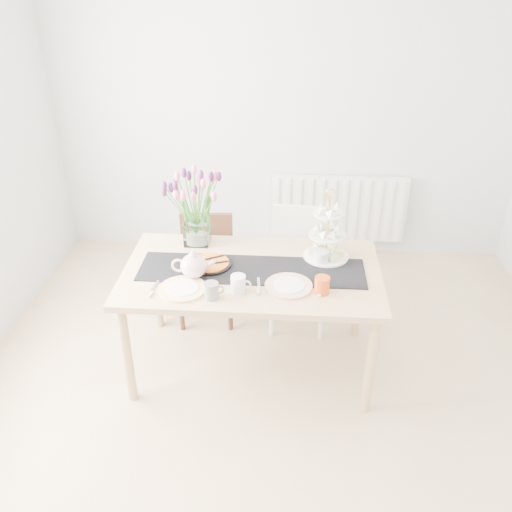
# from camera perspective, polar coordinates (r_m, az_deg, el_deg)

# --- Properties ---
(room_shell) EXTENTS (4.50, 4.50, 4.50)m
(room_shell) POSITION_cam_1_polar(r_m,az_deg,el_deg) (2.58, 1.96, 2.11)
(room_shell) COLOR tan
(room_shell) RESTS_ON ground
(radiator) EXTENTS (1.20, 0.08, 0.60)m
(radiator) POSITION_cam_1_polar(r_m,az_deg,el_deg) (4.94, 8.65, 4.96)
(radiator) COLOR white
(radiator) RESTS_ON room_shell
(dining_table) EXTENTS (1.60, 0.90, 0.75)m
(dining_table) POSITION_cam_1_polar(r_m,az_deg,el_deg) (3.40, -0.45, -2.62)
(dining_table) COLOR tan
(dining_table) RESTS_ON ground
(chair_brown) EXTENTS (0.42, 0.42, 0.79)m
(chair_brown) POSITION_cam_1_polar(r_m,az_deg,el_deg) (4.08, -5.20, -0.41)
(chair_brown) COLOR #392014
(chair_brown) RESTS_ON ground
(chair_white) EXTENTS (0.46, 0.46, 0.88)m
(chair_white) POSITION_cam_1_polar(r_m,az_deg,el_deg) (3.98, 4.70, -0.26)
(chair_white) COLOR white
(chair_white) RESTS_ON ground
(table_runner) EXTENTS (1.40, 0.35, 0.01)m
(table_runner) POSITION_cam_1_polar(r_m,az_deg,el_deg) (3.36, -0.45, -1.46)
(table_runner) COLOR black
(table_runner) RESTS_ON dining_table
(tulip_vase) EXTENTS (0.60, 0.60, 0.51)m
(tulip_vase) POSITION_cam_1_polar(r_m,az_deg,el_deg) (3.56, -6.43, 6.11)
(tulip_vase) COLOR silver
(tulip_vase) RESTS_ON dining_table
(cake_stand) EXTENTS (0.29, 0.29, 0.43)m
(cake_stand) POSITION_cam_1_polar(r_m,az_deg,el_deg) (3.47, 7.46, 1.59)
(cake_stand) COLOR gold
(cake_stand) RESTS_ON dining_table
(teapot) EXTENTS (0.26, 0.22, 0.17)m
(teapot) POSITION_cam_1_polar(r_m,az_deg,el_deg) (3.28, -6.57, -1.04)
(teapot) COLOR silver
(teapot) RESTS_ON dining_table
(cream_jug) EXTENTS (0.11, 0.11, 0.10)m
(cream_jug) POSITION_cam_1_polar(r_m,az_deg,el_deg) (3.43, 6.87, -0.16)
(cream_jug) COLOR silver
(cream_jug) RESTS_ON dining_table
(tart_tin) EXTENTS (0.27, 0.27, 0.03)m
(tart_tin) POSITION_cam_1_polar(r_m,az_deg,el_deg) (3.41, -4.85, -0.87)
(tart_tin) COLOR black
(tart_tin) RESTS_ON dining_table
(mug_grey) EXTENTS (0.10, 0.10, 0.10)m
(mug_grey) POSITION_cam_1_polar(r_m,az_deg,el_deg) (3.09, -4.71, -3.65)
(mug_grey) COLOR slate
(mug_grey) RESTS_ON dining_table
(mug_white) EXTENTS (0.10, 0.10, 0.10)m
(mug_white) POSITION_cam_1_polar(r_m,az_deg,el_deg) (3.14, -1.89, -2.93)
(mug_white) COLOR white
(mug_white) RESTS_ON dining_table
(mug_orange) EXTENTS (0.12, 0.12, 0.10)m
(mug_orange) POSITION_cam_1_polar(r_m,az_deg,el_deg) (3.15, 6.97, -3.05)
(mug_orange) COLOR #CE4516
(mug_orange) RESTS_ON dining_table
(plate_left) EXTENTS (0.33, 0.33, 0.01)m
(plate_left) POSITION_cam_1_polar(r_m,az_deg,el_deg) (3.20, -7.73, -3.45)
(plate_left) COLOR white
(plate_left) RESTS_ON dining_table
(plate_right) EXTENTS (0.31, 0.31, 0.01)m
(plate_right) POSITION_cam_1_polar(r_m,az_deg,el_deg) (3.21, 3.45, -3.16)
(plate_right) COLOR white
(plate_right) RESTS_ON dining_table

